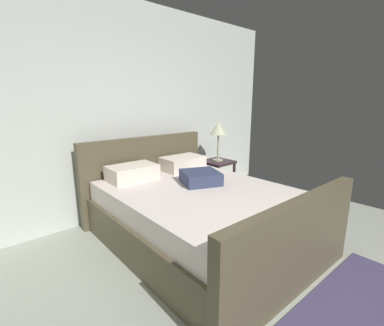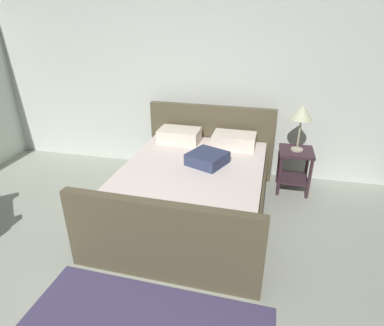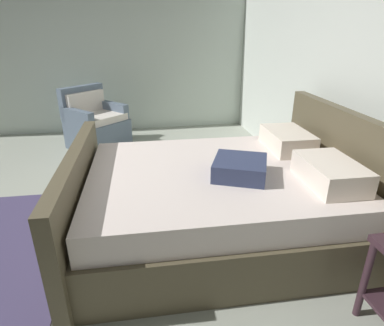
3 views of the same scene
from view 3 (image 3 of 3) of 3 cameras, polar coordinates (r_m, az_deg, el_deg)
ground_plane at (r=3.42m, az=-27.93°, el=-10.15°), size 5.98×6.10×0.02m
wall_back at (r=3.40m, az=26.87°, el=15.52°), size 6.10×0.12×2.81m
wall_side_left at (r=5.91m, az=-22.16°, el=18.48°), size 0.12×6.22×2.81m
bed at (r=2.80m, az=4.93°, el=-6.30°), size 1.88×2.38×1.07m
armchair at (r=5.11m, az=-16.83°, el=6.58°), size 1.02×1.02×0.90m
area_rug at (r=3.12m, az=-30.21°, el=-13.71°), size 2.03×1.12×0.01m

